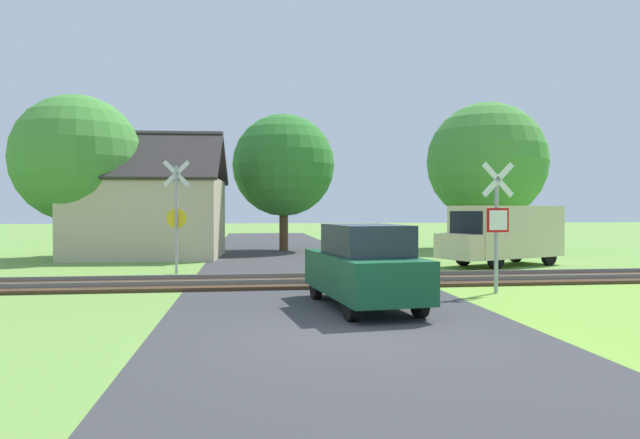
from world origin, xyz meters
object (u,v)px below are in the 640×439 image
mail_truck (503,233)px  parked_car (364,266)px  house (148,214)px  tree_left (77,159)px  tree_far (487,162)px  stop_sign_near (497,221)px  crossing_sign_far (176,211)px  tree_center (284,165)px

mail_truck → parked_car: size_ratio=1.25×
house → parked_car: bearing=-60.9°
tree_left → tree_far: bearing=10.4°
stop_sign_near → crossing_sign_far: 10.12m
house → tree_far: bearing=13.7°
tree_far → tree_left: size_ratio=1.12×
mail_truck → tree_far: bearing=-43.2°
house → tree_far: tree_far is taller
stop_sign_near → parked_car: size_ratio=0.79×
crossing_sign_far → mail_truck: size_ratio=0.71×
crossing_sign_far → tree_center: tree_center is taller
tree_left → house: bearing=8.6°
house → tree_center: size_ratio=0.98×
tree_far → tree_left: bearing=-169.6°
tree_left → mail_truck: tree_left is taller
mail_truck → house: bearing=44.7°
crossing_sign_far → tree_left: (-4.86, 6.28, 2.19)m
tree_left → crossing_sign_far: bearing=-52.3°
crossing_sign_far → tree_far: bearing=35.2°
crossing_sign_far → house: size_ratio=0.54×
house → tree_left: bearing=-168.4°
tree_center → parked_car: size_ratio=1.67×
house → tree_left: (-2.84, -0.43, 2.35)m
mail_truck → parked_car: mail_truck is taller
crossing_sign_far → tree_left: 8.24m
stop_sign_near → crossing_sign_far: crossing_sign_far is taller
tree_left → parked_car: bearing=-54.3°
tree_left → tree_center: bearing=22.6°
stop_sign_near → parked_car: bearing=16.7°
crossing_sign_far → tree_far: tree_far is taller
tree_far → tree_center: 10.80m
crossing_sign_far → parked_car: crossing_sign_far is taller
parked_car → mail_truck: bearing=42.7°
stop_sign_near → mail_truck: stop_sign_near is taller
stop_sign_near → tree_left: size_ratio=0.47×
tree_far → tree_left: (-19.80, -3.64, -0.38)m
stop_sign_near → house: bearing=-56.2°
parked_car → crossing_sign_far: bearing=116.7°
house → mail_truck: bearing=-18.8°
stop_sign_near → house: (-10.50, 12.21, 0.08)m
crossing_sign_far → house: bearing=108.4°
tree_center → parked_car: tree_center is taller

